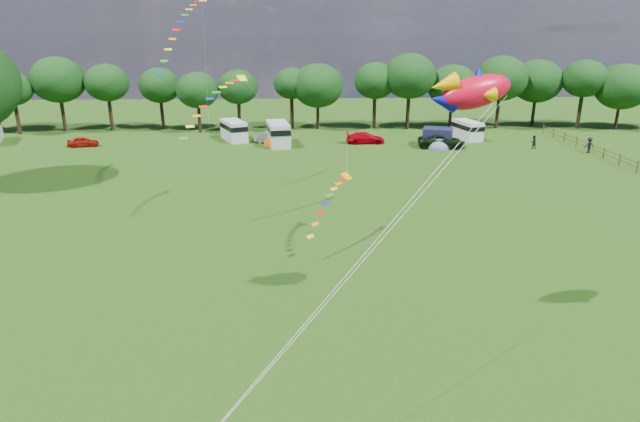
{
  "coord_description": "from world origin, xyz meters",
  "views": [
    {
      "loc": [
        -1.16,
        -19.42,
        13.4
      ],
      "look_at": [
        0.0,
        8.0,
        4.0
      ],
      "focal_mm": 30.0,
      "sensor_mm": 36.0,
      "label": 1
    }
  ],
  "objects_px": {
    "campervan_b": "(234,130)",
    "fish_kite": "(470,92)",
    "walker_a": "(533,142)",
    "car_d": "(442,141)",
    "walker_b": "(589,145)",
    "tent_greyblue": "(437,148)",
    "car_b": "(272,138)",
    "car_c": "(365,138)",
    "tent_orange": "(276,145)",
    "campervan_c": "(278,133)",
    "campervan_d": "(467,129)",
    "car_a": "(83,142)"
  },
  "relations": [
    {
      "from": "campervan_b",
      "to": "fish_kite",
      "type": "distance_m",
      "value": 48.84
    },
    {
      "from": "campervan_b",
      "to": "walker_a",
      "type": "bearing_deg",
      "value": -123.47
    },
    {
      "from": "car_d",
      "to": "walker_b",
      "type": "height_order",
      "value": "walker_b"
    },
    {
      "from": "fish_kite",
      "to": "tent_greyblue",
      "type": "bearing_deg",
      "value": 65.06
    },
    {
      "from": "car_b",
      "to": "tent_greyblue",
      "type": "bearing_deg",
      "value": -81.15
    },
    {
      "from": "car_c",
      "to": "tent_greyblue",
      "type": "xyz_separation_m",
      "value": [
        8.2,
        -2.97,
        -0.65
      ]
    },
    {
      "from": "car_c",
      "to": "tent_greyblue",
      "type": "bearing_deg",
      "value": -110.76
    },
    {
      "from": "car_b",
      "to": "walker_b",
      "type": "bearing_deg",
      "value": -81.84
    },
    {
      "from": "car_d",
      "to": "tent_orange",
      "type": "relative_size",
      "value": 1.71
    },
    {
      "from": "car_d",
      "to": "tent_orange",
      "type": "bearing_deg",
      "value": 91.79
    },
    {
      "from": "campervan_c",
      "to": "tent_orange",
      "type": "distance_m",
      "value": 1.49
    },
    {
      "from": "car_b",
      "to": "walker_b",
      "type": "relative_size",
      "value": 2.23
    },
    {
      "from": "campervan_c",
      "to": "campervan_d",
      "type": "distance_m",
      "value": 24.05
    },
    {
      "from": "campervan_b",
      "to": "fish_kite",
      "type": "height_order",
      "value": "fish_kite"
    },
    {
      "from": "tent_orange",
      "to": "walker_b",
      "type": "distance_m",
      "value": 36.15
    },
    {
      "from": "campervan_d",
      "to": "car_a",
      "type": "bearing_deg",
      "value": 79.65
    },
    {
      "from": "tent_orange",
      "to": "tent_greyblue",
      "type": "xyz_separation_m",
      "value": [
        19.17,
        -2.28,
        -0.0
      ]
    },
    {
      "from": "car_b",
      "to": "campervan_c",
      "type": "bearing_deg",
      "value": -122.48
    },
    {
      "from": "campervan_b",
      "to": "tent_orange",
      "type": "bearing_deg",
      "value": -144.43
    },
    {
      "from": "tent_greyblue",
      "to": "car_d",
      "type": "bearing_deg",
      "value": 1.24
    },
    {
      "from": "car_b",
      "to": "car_c",
      "type": "xyz_separation_m",
      "value": [
        11.48,
        -0.53,
        -0.02
      ]
    },
    {
      "from": "car_a",
      "to": "walker_b",
      "type": "bearing_deg",
      "value": -107.09
    },
    {
      "from": "campervan_d",
      "to": "tent_orange",
      "type": "relative_size",
      "value": 1.55
    },
    {
      "from": "campervan_d",
      "to": "tent_greyblue",
      "type": "bearing_deg",
      "value": 121.09
    },
    {
      "from": "campervan_b",
      "to": "fish_kite",
      "type": "bearing_deg",
      "value": 175.07
    },
    {
      "from": "campervan_b",
      "to": "campervan_d",
      "type": "xyz_separation_m",
      "value": [
        29.57,
        -0.49,
        -0.08
      ]
    },
    {
      "from": "campervan_d",
      "to": "tent_orange",
      "type": "distance_m",
      "value": 24.44
    },
    {
      "from": "car_a",
      "to": "campervan_c",
      "type": "xyz_separation_m",
      "value": [
        23.27,
        0.02,
        0.87
      ]
    },
    {
      "from": "car_c",
      "to": "car_d",
      "type": "bearing_deg",
      "value": -109.6
    },
    {
      "from": "car_c",
      "to": "car_d",
      "type": "height_order",
      "value": "car_d"
    },
    {
      "from": "car_a",
      "to": "campervan_b",
      "type": "distance_m",
      "value": 17.89
    },
    {
      "from": "fish_kite",
      "to": "car_b",
      "type": "bearing_deg",
      "value": 91.6
    },
    {
      "from": "campervan_d",
      "to": "tent_greyblue",
      "type": "distance_m",
      "value": 7.25
    },
    {
      "from": "car_d",
      "to": "campervan_d",
      "type": "xyz_separation_m",
      "value": [
        4.57,
        5.0,
        0.48
      ]
    },
    {
      "from": "campervan_b",
      "to": "tent_orange",
      "type": "distance_m",
      "value": 6.36
    },
    {
      "from": "fish_kite",
      "to": "car_d",
      "type": "bearing_deg",
      "value": 64.37
    },
    {
      "from": "car_d",
      "to": "car_b",
      "type": "bearing_deg",
      "value": 88.55
    },
    {
      "from": "fish_kite",
      "to": "walker_a",
      "type": "height_order",
      "value": "fish_kite"
    },
    {
      "from": "tent_greyblue",
      "to": "walker_b",
      "type": "xyz_separation_m",
      "value": [
        16.52,
        -3.39,
        0.86
      ]
    },
    {
      "from": "campervan_c",
      "to": "tent_greyblue",
      "type": "relative_size",
      "value": 1.66
    },
    {
      "from": "car_a",
      "to": "tent_orange",
      "type": "xyz_separation_m",
      "value": [
        22.92,
        -0.14,
        -0.57
      ]
    },
    {
      "from": "car_c",
      "to": "campervan_d",
      "type": "relative_size",
      "value": 0.88
    },
    {
      "from": "tent_orange",
      "to": "campervan_d",
      "type": "bearing_deg",
      "value": 6.44
    },
    {
      "from": "walker_a",
      "to": "campervan_d",
      "type": "bearing_deg",
      "value": -52.94
    },
    {
      "from": "car_b",
      "to": "tent_orange",
      "type": "height_order",
      "value": "car_b"
    },
    {
      "from": "car_a",
      "to": "campervan_d",
      "type": "xyz_separation_m",
      "value": [
        47.18,
        2.59,
        0.66
      ]
    },
    {
      "from": "campervan_b",
      "to": "car_a",
      "type": "bearing_deg",
      "value": 76.76
    },
    {
      "from": "campervan_d",
      "to": "fish_kite",
      "type": "relative_size",
      "value": 1.33
    },
    {
      "from": "car_c",
      "to": "walker_b",
      "type": "bearing_deg",
      "value": -105.27
    },
    {
      "from": "car_d",
      "to": "tent_orange",
      "type": "height_order",
      "value": "car_d"
    }
  ]
}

